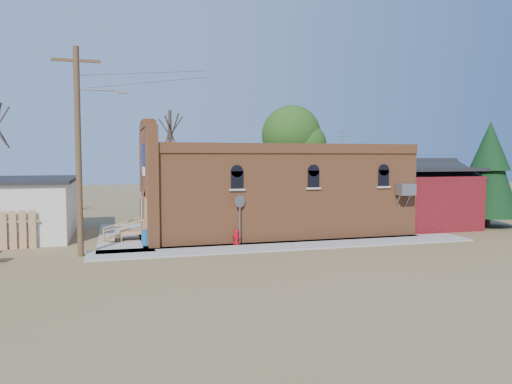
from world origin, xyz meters
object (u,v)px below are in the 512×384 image
object	(u,v)px
utility_pole	(80,146)
stop_sign	(240,206)
fire_hydrant	(237,237)
brick_bar	(267,192)
trash_barrel	(147,238)

from	to	relation	value
utility_pole	stop_sign	size ratio (longest dim) A/B	3.72
fire_hydrant	stop_sign	xyz separation A→B (m)	(0.17, 0.00, 1.49)
brick_bar	fire_hydrant	bearing A→B (deg)	-126.26
utility_pole	fire_hydrant	distance (m)	8.31
brick_bar	fire_hydrant	size ratio (longest dim) A/B	22.04
stop_sign	utility_pole	bearing A→B (deg)	-178.15
stop_sign	fire_hydrant	bearing A→B (deg)	178.37
fire_hydrant	utility_pole	bearing A→B (deg)	165.32
fire_hydrant	stop_sign	world-z (taller)	stop_sign
brick_bar	trash_barrel	distance (m)	7.72
stop_sign	trash_barrel	size ratio (longest dim) A/B	3.26
utility_pole	trash_barrel	bearing A→B (deg)	27.68
trash_barrel	brick_bar	bearing A→B (deg)	21.98
trash_barrel	fire_hydrant	bearing A→B (deg)	-11.96
brick_bar	fire_hydrant	xyz separation A→B (m)	(-2.71, -3.70, -1.89)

